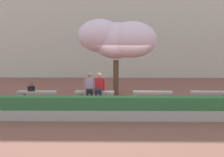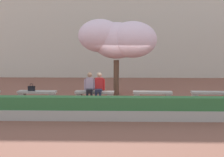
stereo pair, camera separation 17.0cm
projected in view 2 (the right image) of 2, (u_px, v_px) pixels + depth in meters
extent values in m
plane|color=brown|center=(123.00, 101.00, 14.04)|extent=(100.00, 100.00, 0.00)
cube|color=beige|center=(122.00, 13.00, 24.57)|extent=(29.56, 4.00, 9.87)
cube|color=#ADA89E|center=(37.00, 92.00, 14.10)|extent=(1.76, 0.51, 0.10)
cube|color=#ADA89E|center=(22.00, 97.00, 14.18)|extent=(0.26, 0.35, 0.35)
cube|color=#ADA89E|center=(52.00, 97.00, 14.07)|extent=(0.26, 0.35, 0.35)
cube|color=#ADA89E|center=(95.00, 92.00, 14.03)|extent=(1.76, 0.51, 0.10)
cube|color=#ADA89E|center=(79.00, 97.00, 14.11)|extent=(0.26, 0.35, 0.35)
cube|color=#ADA89E|center=(110.00, 97.00, 14.00)|extent=(0.26, 0.35, 0.35)
cube|color=#ADA89E|center=(153.00, 92.00, 13.96)|extent=(1.76, 0.51, 0.10)
cube|color=#ADA89E|center=(137.00, 97.00, 14.05)|extent=(0.26, 0.35, 0.35)
cube|color=#ADA89E|center=(168.00, 98.00, 13.94)|extent=(0.26, 0.35, 0.35)
cube|color=#ADA89E|center=(211.00, 93.00, 13.90)|extent=(1.76, 0.51, 0.10)
cube|color=#ADA89E|center=(195.00, 97.00, 13.98)|extent=(0.26, 0.35, 0.35)
cube|color=black|center=(87.00, 102.00, 13.66)|extent=(0.11, 0.22, 0.06)
cylinder|color=black|center=(87.00, 97.00, 13.70)|extent=(0.10, 0.10, 0.42)
cube|color=black|center=(91.00, 102.00, 13.66)|extent=(0.11, 0.22, 0.06)
cylinder|color=black|center=(91.00, 97.00, 13.70)|extent=(0.10, 0.10, 0.42)
cube|color=black|center=(90.00, 90.00, 13.84)|extent=(0.30, 0.41, 0.12)
cube|color=#B293A8|center=(90.00, 84.00, 14.03)|extent=(0.35, 0.23, 0.54)
sphere|color=#A37556|center=(90.00, 75.00, 13.98)|extent=(0.21, 0.21, 0.21)
cylinder|color=#B293A8|center=(85.00, 85.00, 14.01)|extent=(0.09, 0.09, 0.50)
cylinder|color=#B293A8|center=(94.00, 85.00, 14.02)|extent=(0.09, 0.09, 0.50)
cube|color=black|center=(96.00, 102.00, 13.66)|extent=(0.12, 0.23, 0.06)
cylinder|color=#23283D|center=(96.00, 97.00, 13.70)|extent=(0.10, 0.10, 0.42)
cube|color=black|center=(100.00, 102.00, 13.64)|extent=(0.12, 0.23, 0.06)
cylinder|color=#23283D|center=(100.00, 97.00, 13.68)|extent=(0.10, 0.10, 0.42)
cube|color=#23283D|center=(99.00, 90.00, 13.83)|extent=(0.32, 0.42, 0.12)
cube|color=red|center=(99.00, 84.00, 14.02)|extent=(0.36, 0.25, 0.54)
sphere|color=tan|center=(99.00, 75.00, 13.97)|extent=(0.21, 0.21, 0.21)
cylinder|color=red|center=(95.00, 85.00, 14.03)|extent=(0.09, 0.09, 0.50)
cylinder|color=red|center=(104.00, 85.00, 13.98)|extent=(0.09, 0.09, 0.50)
cube|color=black|center=(31.00, 89.00, 14.06)|extent=(0.30, 0.14, 0.22)
cube|color=black|center=(31.00, 87.00, 14.05)|extent=(0.30, 0.15, 0.04)
torus|color=black|center=(31.00, 85.00, 14.04)|extent=(0.14, 0.02, 0.14)
cylinder|color=#513828|center=(116.00, 78.00, 15.52)|extent=(0.27, 0.27, 1.75)
ellipsoid|color=#F4CCDB|center=(116.00, 40.00, 15.30)|extent=(2.38, 2.32, 1.79)
ellipsoid|color=#F4CCDB|center=(100.00, 36.00, 15.22)|extent=(2.15, 2.17, 1.61)
ellipsoid|color=#F4CCDB|center=(133.00, 40.00, 15.04)|extent=(2.35, 2.37, 1.76)
cube|color=#ADA89E|center=(125.00, 115.00, 10.64)|extent=(19.65, 0.50, 0.36)
cube|color=#336B38|center=(125.00, 103.00, 10.60)|extent=(19.55, 0.44, 0.44)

